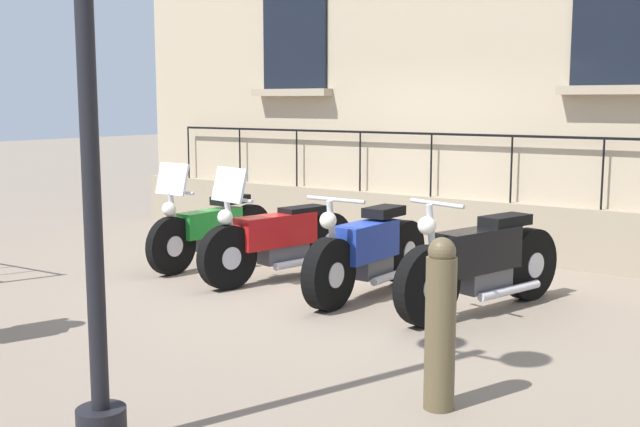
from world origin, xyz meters
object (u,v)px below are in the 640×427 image
motorcycle_blue (368,254)px  bollard (440,324)px  motorcycle_green (212,230)px  motorcycle_red (279,240)px  motorcycle_black (481,264)px

motorcycle_blue → bollard: bearing=40.2°
motorcycle_blue → bollard: (2.24, 1.89, 0.13)m
motorcycle_green → motorcycle_red: bearing=83.6°
motorcycle_black → bollard: (2.30, 0.71, 0.11)m
bollard → motorcycle_blue: bearing=-139.8°
motorcycle_green → motorcycle_blue: size_ratio=0.96×
motorcycle_green → motorcycle_red: (0.12, 1.10, 0.01)m
motorcycle_red → bollard: bearing=53.2°
motorcycle_red → motorcycle_blue: 1.18m
motorcycle_red → motorcycle_black: (-0.00, 2.36, 0.02)m
motorcycle_black → bollard: 2.41m
motorcycle_red → motorcycle_green: bearing=-96.4°
motorcycle_green → bollard: bearing=59.8°
motorcycle_green → bollard: size_ratio=1.79×
motorcycle_green → motorcycle_blue: (0.19, 2.28, 0.00)m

